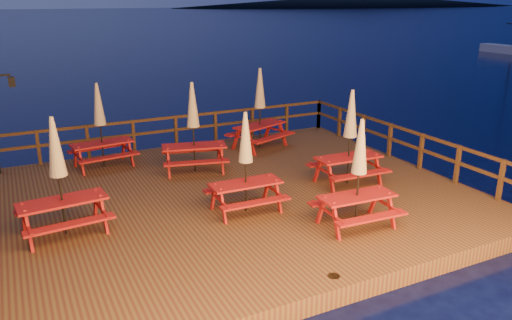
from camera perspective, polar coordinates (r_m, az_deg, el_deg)
The scene contains 12 objects.
ground at distance 13.40m, azimuth -2.57°, elevation -5.40°, with size 500.00×500.00×0.00m, color black.
deck at distance 13.32m, azimuth -2.59°, elevation -4.61°, with size 12.00×10.00×0.40m, color #4B2418.
deck_piles at distance 13.53m, azimuth -2.56°, elevation -6.56°, with size 11.44×9.44×1.40m.
railing at distance 14.55m, azimuth -5.49°, elevation 1.34°, with size 11.80×9.75×1.10m.
headland_right at distance 307.05m, azimuth 12.32°, elevation 17.41°, with size 230.40×86.40×7.00m, color black.
picnic_table_0 at distance 14.61m, azimuth -7.19°, elevation 3.87°, with size 2.18×1.94×2.66m.
picnic_table_1 at distance 13.74m, azimuth 10.68°, elevation 2.71°, with size 1.89×1.58×2.63m.
picnic_table_2 at distance 15.62m, azimuth -17.38°, elevation 3.93°, with size 1.97×1.69×2.57m.
picnic_table_3 at distance 16.90m, azimuth 0.44°, elevation 6.07°, with size 2.32×2.12×2.72m.
picnic_table_4 at distance 11.34m, azimuth -21.63°, elevation -1.60°, with size 1.98×1.69×2.63m.
picnic_table_5 at distance 11.73m, azimuth -1.20°, elevation -0.12°, with size 1.75×1.45×2.45m.
picnic_table_6 at distance 11.17m, azimuth 11.66°, elevation -1.37°, with size 1.81×1.52×2.48m.
Camera 1 is at (-4.93, -11.26, 5.35)m, focal length 35.00 mm.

